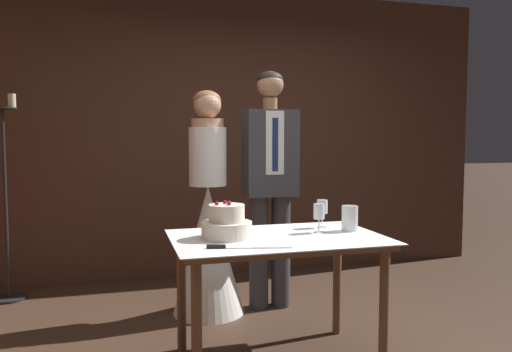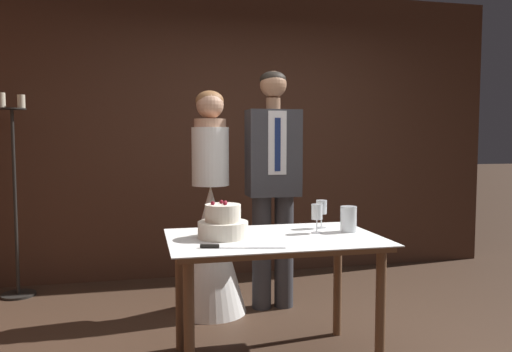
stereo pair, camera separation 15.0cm
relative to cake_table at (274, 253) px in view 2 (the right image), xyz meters
name	(u,v)px [view 2 (the right image)]	position (x,y,z in m)	size (l,w,h in m)	color
wall_back	(243,134)	(0.23, 2.04, 0.72)	(5.22, 0.12, 2.75)	#472B1E
cake_table	(274,253)	(0.00, 0.00, 0.00)	(1.24, 0.80, 0.76)	brown
tiered_cake	(223,224)	(-0.30, 0.04, 0.18)	(0.29, 0.29, 0.22)	silver
cake_knife	(226,247)	(-0.32, -0.24, 0.10)	(0.44, 0.12, 0.02)	silver
wine_glass_near	(317,213)	(0.28, 0.05, 0.22)	(0.07, 0.07, 0.18)	silver
wine_glass_middle	(321,209)	(0.37, 0.21, 0.22)	(0.07, 0.07, 0.18)	silver
hurricane_candle	(348,220)	(0.49, 0.05, 0.17)	(0.10, 0.10, 0.16)	silver
bride	(211,232)	(-0.24, 0.94, -0.04)	(0.54, 0.54, 1.69)	white
groom	(273,177)	(0.24, 0.94, 0.37)	(0.40, 0.25, 1.85)	#38383D
candle_stand	(15,204)	(-1.79, 1.70, 0.12)	(0.28, 0.28, 1.71)	black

